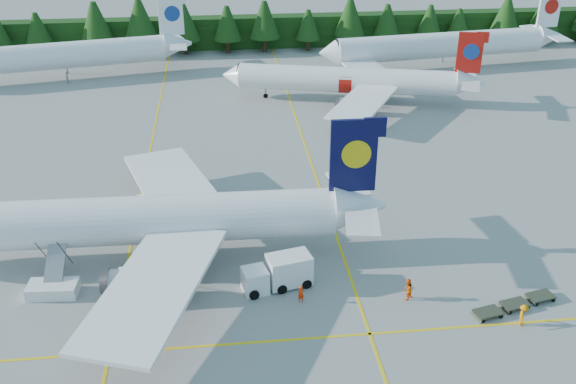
{
  "coord_description": "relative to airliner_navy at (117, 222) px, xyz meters",
  "views": [
    {
      "loc": [
        -4.71,
        -44.52,
        33.0
      ],
      "look_at": [
        1.54,
        12.05,
        3.5
      ],
      "focal_mm": 40.0,
      "sensor_mm": 36.0,
      "label": 1
    }
  ],
  "objects": [
    {
      "name": "taxi_stripe_a",
      "position": [
        0.57,
        12.92,
        -3.92
      ],
      "size": [
        0.25,
        120.0,
        0.01
      ],
      "primitive_type": "cube",
      "color": "yellow",
      "rests_on": "ground"
    },
    {
      "name": "taxi_stripe_cross",
      "position": [
        14.57,
        -13.08,
        -3.92
      ],
      "size": [
        80.0,
        0.25,
        0.01
      ],
      "primitive_type": "cube",
      "color": "yellow",
      "rests_on": "ground"
    },
    {
      "name": "taxi_stripe_b",
      "position": [
        20.57,
        12.92,
        -3.92
      ],
      "size": [
        0.25,
        120.0,
        0.01
      ],
      "primitive_type": "cube",
      "color": "yellow",
      "rests_on": "ground"
    },
    {
      "name": "crew_c",
      "position": [
        32.85,
        -13.33,
        -2.96
      ],
      "size": [
        0.82,
        0.95,
        1.93
      ],
      "primitive_type": "imported",
      "rotation": [
        0.0,
        0.0,
        1.15
      ],
      "color": "orange",
      "rests_on": "ground"
    },
    {
      "name": "airliner_navy",
      "position": [
        0.0,
        0.0,
        0.0
      ],
      "size": [
        44.92,
        36.97,
        13.06
      ],
      "rotation": [
        0.0,
        0.0,
        -0.02
      ],
      "color": "white",
      "rests_on": "ground"
    },
    {
      "name": "service_truck",
      "position": [
        13.96,
        -6.0,
        -2.5
      ],
      "size": [
        6.31,
        3.46,
        2.88
      ],
      "rotation": [
        0.0,
        0.0,
        0.23
      ],
      "color": "silver",
      "rests_on": "ground"
    },
    {
      "name": "airliner_far_right",
      "position": [
        47.59,
        56.75,
        0.16
      ],
      "size": [
        44.74,
        9.51,
        13.04
      ],
      "rotation": [
        0.0,
        0.0,
        0.12
      ],
      "color": "white",
      "rests_on": "ground"
    },
    {
      "name": "airliner_red",
      "position": [
        28.29,
        41.02,
        -0.56
      ],
      "size": [
        37.87,
        30.78,
        11.21
      ],
      "rotation": [
        0.0,
        0.0,
        -0.25
      ],
      "color": "white",
      "rests_on": "ground"
    },
    {
      "name": "ground",
      "position": [
        14.57,
        -7.08,
        -3.93
      ],
      "size": [
        320.0,
        320.0,
        0.0
      ],
      "primitive_type": "plane",
      "color": "gray",
      "rests_on": "ground"
    },
    {
      "name": "crew_b",
      "position": [
        24.68,
        -8.96,
        -2.95
      ],
      "size": [
        1.2,
        1.19,
        1.96
      ],
      "primitive_type": "imported",
      "rotation": [
        0.0,
        0.0,
        3.89
      ],
      "color": "#F75505",
      "rests_on": "ground"
    },
    {
      "name": "dolly_train",
      "position": [
        33.24,
        -11.14,
        -3.52
      ],
      "size": [
        7.71,
        3.46,
        0.13
      ],
      "rotation": [
        0.0,
        0.0,
        0.23
      ],
      "color": "#303527",
      "rests_on": "ground"
    },
    {
      "name": "airliner_far_left",
      "position": [
        -19.16,
        56.88,
        0.13
      ],
      "size": [
        44.09,
        12.31,
        12.95
      ],
      "rotation": [
        0.0,
        0.0,
        0.2
      ],
      "color": "white",
      "rests_on": "ground"
    },
    {
      "name": "airstairs",
      "position": [
        -5.13,
        -4.72,
        -3.11
      ],
      "size": [
        4.27,
        5.8,
        3.75
      ],
      "rotation": [
        0.0,
        0.0,
        -0.05
      ],
      "color": "white",
      "rests_on": "ground"
    },
    {
      "name": "crew_a",
      "position": [
        15.75,
        -8.39,
        -3.15
      ],
      "size": [
        0.65,
        0.51,
        1.56
      ],
      "primitive_type": "imported",
      "rotation": [
        0.0,
        0.0,
        0.27
      ],
      "color": "#FF3105",
      "rests_on": "ground"
    },
    {
      "name": "uld_pair",
      "position": [
        4.39,
        -3.21,
        -2.76
      ],
      "size": [
        5.25,
        3.18,
        1.73
      ],
      "rotation": [
        0.0,
        0.0,
        -0.19
      ],
      "color": "#303527",
      "rests_on": "ground"
    },
    {
      "name": "treeline_hedge",
      "position": [
        14.57,
        74.92,
        -0.93
      ],
      "size": [
        220.0,
        4.0,
        6.0
      ],
      "primitive_type": "cube",
      "color": "black",
      "rests_on": "ground"
    }
  ]
}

